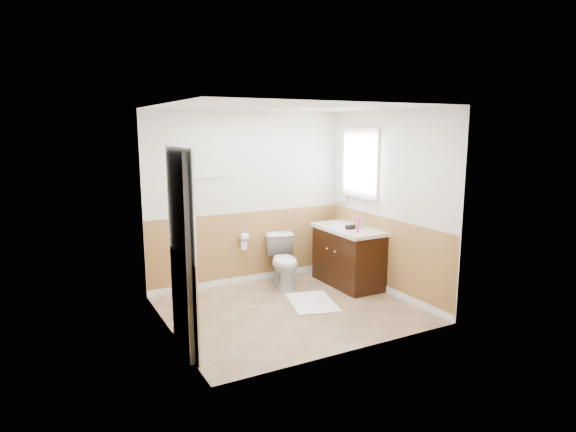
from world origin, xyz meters
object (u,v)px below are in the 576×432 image
lotion_bottle (358,225)px  bath_mat (312,302)px  toilet (284,261)px  vanity_cabinet (348,258)px  soap_dispenser (360,221)px

lotion_bottle → bath_mat: bearing=-174.3°
toilet → vanity_cabinet: bearing=-8.8°
toilet → soap_dispenser: size_ratio=3.84×
vanity_cabinet → lotion_bottle: 0.66m
toilet → lotion_bottle: size_ratio=3.34×
toilet → vanity_cabinet: 0.94m
bath_mat → lotion_bottle: 1.22m
soap_dispenser → toilet: bearing=154.0°
bath_mat → vanity_cabinet: vanity_cabinet is taller
bath_mat → soap_dispenser: 1.39m
lotion_bottle → soap_dispenser: size_ratio=1.15×
bath_mat → vanity_cabinet: bearing=26.0°
bath_mat → soap_dispenser: size_ratio=4.18×
toilet → vanity_cabinet: size_ratio=0.67×
bath_mat → vanity_cabinet: size_ratio=0.73×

